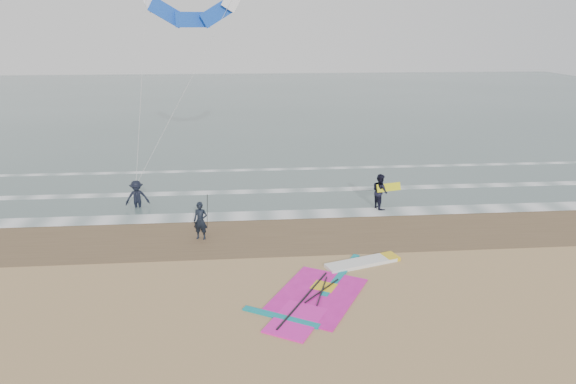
{
  "coord_description": "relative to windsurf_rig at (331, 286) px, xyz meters",
  "views": [
    {
      "loc": [
        -1.86,
        -14.83,
        8.6
      ],
      "look_at": [
        -0.13,
        5.0,
        2.2
      ],
      "focal_mm": 32.0,
      "sensor_mm": 36.0,
      "label": 1
    }
  ],
  "objects": [
    {
      "name": "foam_waterline",
      "position": [
        -1.02,
        9.53,
        -0.01
      ],
      "size": [
        120.0,
        9.15,
        0.02
      ],
      "color": "white",
      "rests_on": "ground"
    },
    {
      "name": "person_standing",
      "position": [
        -4.8,
        4.73,
        0.78
      ],
      "size": [
        0.68,
        0.53,
        1.64
      ],
      "primitive_type": "imported",
      "rotation": [
        0.0,
        0.0,
        -0.24
      ],
      "color": "black",
      "rests_on": "ground"
    },
    {
      "name": "surf_kite",
      "position": [
        -5.37,
        12.49,
        9.57
      ],
      "size": [
        5.99,
        3.89,
        10.05
      ],
      "color": "white",
      "rests_on": "ground"
    },
    {
      "name": "carried_kiteboard",
      "position": [
        4.14,
        7.75,
        1.09
      ],
      "size": [
        1.3,
        0.51,
        0.39
      ],
      "color": "yellow",
      "rests_on": "ground"
    },
    {
      "name": "sea_water",
      "position": [
        -1.02,
        47.09,
        -0.03
      ],
      "size": [
        120.0,
        80.0,
        0.02
      ],
      "primitive_type": "cube",
      "color": "#47605E",
      "rests_on": "ground"
    },
    {
      "name": "windsurf_rig",
      "position": [
        0.0,
        0.0,
        0.0
      ],
      "size": [
        6.1,
        5.78,
        0.15
      ],
      "color": "white",
      "rests_on": "ground"
    },
    {
      "name": "person_walking",
      "position": [
        3.74,
        7.85,
        0.85
      ],
      "size": [
        0.89,
        1.02,
        1.78
      ],
      "primitive_type": "imported",
      "rotation": [
        0.0,
        0.0,
        1.86
      ],
      "color": "black",
      "rests_on": "ground"
    },
    {
      "name": "person_wading",
      "position": [
        -8.25,
        8.94,
        0.85
      ],
      "size": [
        1.26,
        0.88,
        1.78
      ],
      "primitive_type": "imported",
      "rotation": [
        0.0,
        0.0,
        0.2
      ],
      "color": "black",
      "rests_on": "ground"
    },
    {
      "name": "held_pole",
      "position": [
        -4.5,
        4.73,
        1.17
      ],
      "size": [
        0.17,
        0.86,
        1.82
      ],
      "color": "black",
      "rests_on": "ground"
    },
    {
      "name": "ground",
      "position": [
        -1.02,
        -0.91,
        -0.04
      ],
      "size": [
        120.0,
        120.0,
        0.0
      ],
      "primitive_type": "plane",
      "color": "tan",
      "rests_on": "ground"
    },
    {
      "name": "wet_sand_band",
      "position": [
        -1.02,
        5.09,
        -0.04
      ],
      "size": [
        120.0,
        5.0,
        0.01
      ],
      "primitive_type": "cube",
      "color": "brown",
      "rests_on": "ground"
    }
  ]
}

